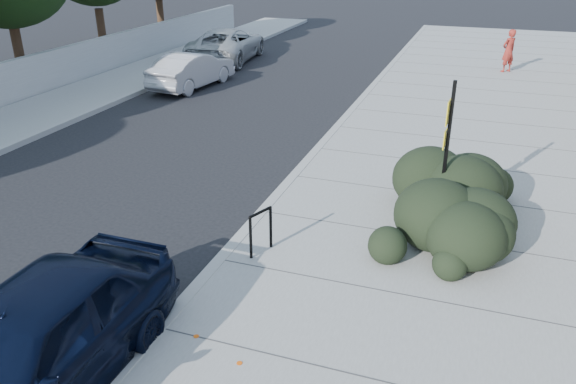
% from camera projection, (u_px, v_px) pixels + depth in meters
% --- Properties ---
extents(ground, '(120.00, 120.00, 0.00)m').
position_uv_depth(ground, '(220.00, 266.00, 9.90)').
color(ground, black).
rests_on(ground, ground).
extents(sidewalk_near, '(11.20, 50.00, 0.15)m').
position_uv_depth(sidewalk_near, '(546.00, 195.00, 12.47)').
color(sidewalk_near, gray).
rests_on(sidewalk_near, ground).
extents(sidewalk_far, '(3.00, 50.00, 0.15)m').
position_uv_depth(sidewalk_far, '(8.00, 125.00, 17.03)').
color(sidewalk_far, gray).
rests_on(sidewalk_far, ground).
extents(curb_near, '(0.22, 50.00, 0.17)m').
position_uv_depth(curb_near, '(306.00, 163.00, 14.15)').
color(curb_near, '#9E9E99').
rests_on(curb_near, ground).
extents(curb_far, '(0.22, 50.00, 0.17)m').
position_uv_depth(curb_far, '(48.00, 130.00, 16.57)').
color(curb_far, '#9E9E99').
rests_on(curb_far, ground).
extents(bike_rack, '(0.24, 0.53, 0.83)m').
position_uv_depth(bike_rack, '(261.00, 228.00, 9.86)').
color(bike_rack, black).
rests_on(bike_rack, sidewalk_near).
extents(sign_post, '(0.11, 0.33, 2.83)m').
position_uv_depth(sign_post, '(446.00, 146.00, 10.49)').
color(sign_post, black).
rests_on(sign_post, sidewalk_near).
extents(hedge, '(2.67, 4.21, 1.46)m').
position_uv_depth(hedge, '(451.00, 191.00, 10.70)').
color(hedge, black).
rests_on(hedge, sidewalk_near).
extents(sedan_navy, '(1.85, 4.60, 1.57)m').
position_uv_depth(sedan_navy, '(29.00, 348.00, 6.77)').
color(sedan_navy, black).
rests_on(sedan_navy, ground).
extents(wagon_silver, '(1.85, 4.17, 1.33)m').
position_uv_depth(wagon_silver, '(192.00, 70.00, 21.38)').
color(wagon_silver, '#B6B6BB').
rests_on(wagon_silver, ground).
extents(suv_silver, '(3.04, 5.60, 1.49)m').
position_uv_depth(suv_silver, '(227.00, 44.00, 25.93)').
color(suv_silver, '#AAADAF').
rests_on(suv_silver, ground).
extents(pedestrian, '(0.74, 0.74, 1.72)m').
position_uv_depth(pedestrian, '(509.00, 51.00, 23.06)').
color(pedestrian, maroon).
rests_on(pedestrian, sidewalk_near).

